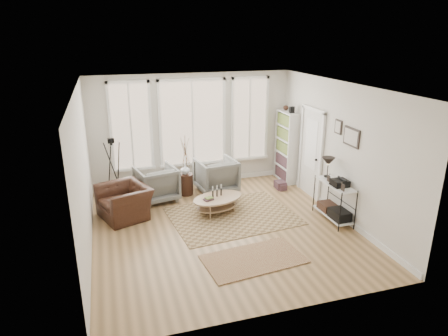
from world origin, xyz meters
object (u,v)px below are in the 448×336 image
object	(u,v)px
coffee_table	(217,201)
bookcase	(287,146)
armchair_left	(156,184)
side_table	(185,167)
low_shelf	(334,198)
armchair_right	(216,175)
accent_chair	(125,202)

from	to	relation	value
coffee_table	bookcase	bearing A→B (deg)	32.14
armchair_left	side_table	world-z (taller)	side_table
low_shelf	armchair_right	bearing A→B (deg)	131.03
bookcase	accent_chair	bearing A→B (deg)	-166.00
low_shelf	armchair_right	distance (m)	3.00
low_shelf	armchair_right	xyz separation A→B (m)	(-1.97, 2.27, -0.08)
bookcase	armchair_left	bearing A→B (deg)	-174.25
low_shelf	side_table	bearing A→B (deg)	139.79
low_shelf	accent_chair	size ratio (longest dim) A/B	1.20
armchair_left	low_shelf	bearing A→B (deg)	135.48
coffee_table	accent_chair	size ratio (longest dim) A/B	1.24
bookcase	accent_chair	xyz separation A→B (m)	(-4.33, -1.08, -0.60)
accent_chair	side_table	bearing A→B (deg)	99.16
coffee_table	side_table	size ratio (longest dim) A/B	0.91
bookcase	side_table	bearing A→B (deg)	-175.81
armchair_right	side_table	distance (m)	0.82
bookcase	armchair_right	distance (m)	2.11
coffee_table	side_table	distance (m)	1.41
low_shelf	side_table	xyz separation A→B (m)	(-2.74, 2.32, 0.20)
coffee_table	armchair_left	bearing A→B (deg)	136.90
accent_chair	armchair_left	bearing A→B (deg)	111.90
armchair_right	side_table	world-z (taller)	side_table
armchair_right	low_shelf	bearing A→B (deg)	123.64
armchair_left	bookcase	bearing A→B (deg)	173.07
coffee_table	accent_chair	distance (m)	2.03
low_shelf	side_table	size ratio (longest dim) A/B	0.88
armchair_left	armchair_right	size ratio (longest dim) A/B	0.97
coffee_table	armchair_right	xyz separation A→B (m)	(0.32, 1.22, 0.14)
coffee_table	armchair_left	size ratio (longest dim) A/B	1.47
bookcase	low_shelf	distance (m)	2.56
bookcase	armchair_right	size ratio (longest dim) A/B	2.17
coffee_table	armchair_left	world-z (taller)	armchair_left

